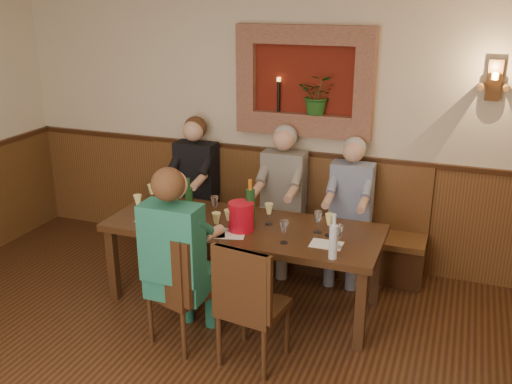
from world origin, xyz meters
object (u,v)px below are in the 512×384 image
Objects in this scene: person_bench_mid at (281,210)px; wine_bottle_green_a at (250,207)px; water_bottle at (333,241)px; person_bench_right at (348,221)px; chair_near_left at (182,310)px; person_chair_front at (180,272)px; person_bench_left at (193,198)px; dining_table at (243,233)px; spittoon_bucket at (241,217)px; bench at (277,230)px; chair_near_right at (252,327)px; wine_bottle_green_b at (189,202)px.

person_bench_mid reaches higher than wine_bottle_green_a.
person_bench_right is at bearing 95.69° from water_bottle.
chair_near_left is 0.34m from person_chair_front.
person_bench_right is at bearing 0.08° from person_bench_left.
dining_table is 0.23m from spittoon_bucket.
bench reaches higher than spittoon_bucket.
person_bench_right is at bearing 0.17° from person_bench_mid.
chair_near_right is 0.72× the size of person_bench_right.
wine_bottle_green_a is at bearing -2.18° from wine_bottle_green_b.
spittoon_bucket is (0.24, 0.66, 0.25)m from person_chair_front.
person_chair_front is at bearing -44.99° from chair_near_left.
wine_bottle_green_a is at bearing 156.48° from water_bottle.
spittoon_bucket is (0.93, -0.95, 0.27)m from person_bench_left.
chair_near_right is 1.70m from person_bench_mid.
wine_bottle_green_a is 1.17× the size of wine_bottle_green_b.
water_bottle is (1.40, -0.37, -0.00)m from wine_bottle_green_b.
dining_table is 6.68× the size of water_bottle.
bench is 1.22m from wine_bottle_green_b.
person_chair_front reaches higher than person_bench_right.
person_bench_left is 1.67m from person_bench_right.
chair_near_right is at bearing -64.19° from dining_table.
person_bench_mid is 1.48m from water_bottle.
wine_bottle_green_b is (-0.30, 0.78, 0.28)m from person_chair_front.
chair_near_left is at bearing -106.46° from dining_table.
person_bench_left is (-0.90, 0.84, -0.07)m from dining_table.
wine_bottle_green_b is (-0.91, 0.80, 0.61)m from chair_near_right.
person_bench_right is (0.76, 0.84, -0.10)m from dining_table.
chair_near_right reaches higher than spittoon_bucket.
person_chair_front is 4.17× the size of water_bottle.
bench is 1.68m from water_bottle.
spittoon_bucket is at bearing -77.03° from dining_table.
chair_near_right is 0.69× the size of person_bench_mid.
water_bottle is at bearing -22.89° from dining_table.
wine_bottle_green_b reaches higher than water_bottle.
chair_near_left is at bearing -68.94° from wine_bottle_green_b.
bench is 8.14× the size of wine_bottle_green_b.
dining_table is 0.80× the size of bench.
person_chair_front reaches higher than wine_bottle_green_b.
person_bench_mid reaches higher than dining_table.
dining_table is 2.42× the size of chair_near_left.
person_chair_front is 1.20m from water_bottle.
person_bench_right is 1.16m from wine_bottle_green_a.
bench reaches higher than dining_table.
person_bench_mid is 0.69m from person_bench_right.
chair_near_left is at bearing 116.93° from person_chair_front.
person_bench_mid is 1.07m from wine_bottle_green_b.
person_bench_right reaches higher than water_bottle.
wine_bottle_green_b is (-1.28, -0.84, 0.33)m from person_bench_right.
spittoon_bucket is 0.89m from water_bottle.
bench is at bearing 94.43° from wine_bottle_green_a.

